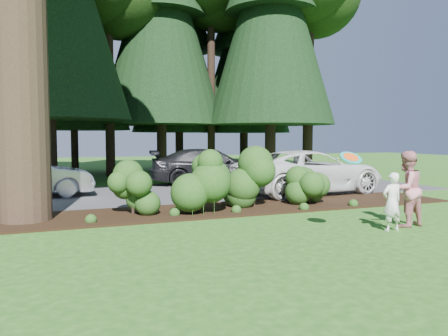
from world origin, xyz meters
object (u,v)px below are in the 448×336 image
Objects in this scene: car_silver_wagon at (27,177)px; child at (392,202)px; adult at (406,189)px; car_white_suv at (309,172)px; car_dark_suv at (211,166)px; frisbee at (351,158)px.

car_silver_wagon is 11.74m from child.
adult reaches higher than child.
adult is at bearing 164.20° from car_white_suv.
car_dark_suv is at bearing -84.96° from child.
car_white_suv is 7.05m from frisbee.
car_white_suv is at bearing -103.56° from child.
adult is (1.11, -10.30, 0.08)m from car_dark_suv.
adult reaches higher than car_dark_suv.
frisbee is (-1.93, -0.43, 0.78)m from adult.
car_dark_suv is 10.59m from child.
car_silver_wagon is at bearing -45.60° from child.
car_silver_wagon is 9.35× the size of frisbee.
car_white_suv reaches higher than car_silver_wagon.
child is at bearing 16.36° from adult.
frisbee is at bearing 149.13° from car_white_suv.
adult is at bearing -163.96° from car_dark_suv.
child is (7.80, -8.77, -0.09)m from car_silver_wagon.
car_dark_suv is 3.02× the size of adult.
car_white_suv is 5.97m from adult.
frisbee is (-0.83, -10.73, 0.86)m from car_dark_suv.
car_white_suv is 12.20× the size of frisbee.
child is at bearing 158.68° from car_white_suv.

